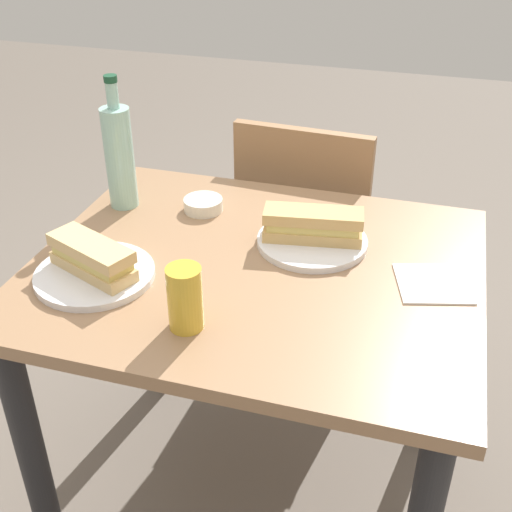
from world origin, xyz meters
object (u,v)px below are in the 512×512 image
at_px(beer_glass, 185,298).
at_px(baguette_sandwich_near, 313,225).
at_px(chair_far, 308,233).
at_px(olive_bowl, 203,205).
at_px(water_bottle, 119,155).
at_px(dining_table, 256,314).
at_px(knife_far, 112,257).
at_px(knife_near, 309,224).
at_px(baguette_sandwich_far, 92,257).
at_px(plate_near, 312,241).
at_px(plate_far, 95,275).

bearing_deg(beer_glass, baguette_sandwich_near, 65.75).
bearing_deg(chair_far, olive_bowl, -115.71).
xyz_separation_m(chair_far, water_bottle, (-0.38, -0.41, 0.37)).
xyz_separation_m(dining_table, knife_far, (-0.29, -0.08, 0.15)).
bearing_deg(baguette_sandwich_near, knife_near, 110.00).
relative_size(baguette_sandwich_far, olive_bowl, 2.19).
bearing_deg(knife_near, baguette_sandwich_far, -140.63).
relative_size(chair_far, knife_far, 5.54).
height_order(plate_near, olive_bowl, olive_bowl).
bearing_deg(olive_bowl, water_bottle, -172.36).
bearing_deg(knife_near, plate_near, -70.00).
relative_size(baguette_sandwich_near, knife_far, 1.45).
relative_size(knife_near, knife_far, 1.18).
xyz_separation_m(dining_table, chair_far, (-0.01, 0.58, -0.11)).
distance_m(baguette_sandwich_near, knife_far, 0.43).
bearing_deg(plate_far, baguette_sandwich_far, 0.00).
distance_m(water_bottle, beer_glass, 0.52).
distance_m(plate_far, knife_far, 0.06).
bearing_deg(plate_far, olive_bowl, 71.97).
bearing_deg(dining_table, knife_near, 65.57).
bearing_deg(knife_far, baguette_sandwich_far, -101.76).
xyz_separation_m(baguette_sandwich_near, beer_glass, (-0.16, -0.35, 0.01)).
xyz_separation_m(chair_far, plate_near, (0.10, -0.47, 0.25)).
xyz_separation_m(baguette_sandwich_near, baguette_sandwich_far, (-0.39, -0.25, 0.00)).
height_order(dining_table, beer_glass, beer_glass).
relative_size(plate_far, beer_glass, 1.95).
height_order(baguette_sandwich_far, beer_glass, beer_glass).
relative_size(dining_table, water_bottle, 2.91).
bearing_deg(chair_far, plate_near, -77.78).
bearing_deg(knife_far, plate_far, -101.76).
bearing_deg(baguette_sandwich_near, olive_bowl, 163.60).
bearing_deg(dining_table, chair_far, 90.54).
bearing_deg(knife_far, chair_far, 66.95).
height_order(plate_far, water_bottle, water_bottle).
height_order(plate_far, baguette_sandwich_far, baguette_sandwich_far).
distance_m(baguette_sandwich_near, plate_far, 0.47).
xyz_separation_m(dining_table, water_bottle, (-0.38, 0.17, 0.26)).
height_order(plate_far, knife_far, knife_far).
height_order(dining_table, plate_near, plate_near).
distance_m(baguette_sandwich_near, knife_near, 0.07).
distance_m(plate_near, plate_far, 0.47).
bearing_deg(knife_near, olive_bowl, 173.63).
bearing_deg(plate_near, plate_far, -147.30).
bearing_deg(baguette_sandwich_near, plate_near, -90.00).
bearing_deg(water_bottle, baguette_sandwich_far, -74.79).
bearing_deg(dining_table, water_bottle, 156.07).
distance_m(chair_far, olive_bowl, 0.50).
height_order(dining_table, knife_far, knife_far).
bearing_deg(dining_table, baguette_sandwich_far, -154.79).
bearing_deg(olive_bowl, knife_far, -109.26).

